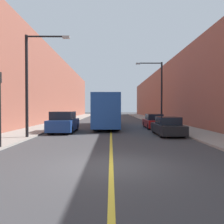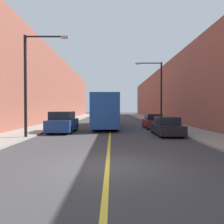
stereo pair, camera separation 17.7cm
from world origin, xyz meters
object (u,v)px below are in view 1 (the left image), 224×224
object	(u,v)px
bus	(107,110)
street_lamp_right	(159,89)
street_lamp_left	(31,78)
parked_suv_left	(64,123)
car_right_near	(167,127)
car_right_mid	(154,122)
traffic_light	(0,106)

from	to	relation	value
bus	street_lamp_right	bearing A→B (deg)	4.61
street_lamp_left	street_lamp_right	xyz separation A→B (m)	(11.17, 10.08, 0.12)
parked_suv_left	car_right_near	world-z (taller)	parked_suv_left
car_right_near	car_right_mid	size ratio (longest dim) A/B	1.03
street_lamp_left	traffic_light	distance (m)	4.41
parked_suv_left	street_lamp_right	distance (m)	12.05
street_lamp_right	car_right_near	bearing A→B (deg)	-97.83
car_right_mid	street_lamp_right	size ratio (longest dim) A/B	0.60
street_lamp_left	street_lamp_right	bearing A→B (deg)	42.07
bus	car_right_near	xyz separation A→B (m)	(4.91, -7.71, -1.22)
bus	car_right_mid	distance (m)	5.45
parked_suv_left	traffic_light	xyz separation A→B (m)	(-1.61, -7.90, 1.40)
parked_suv_left	street_lamp_right	size ratio (longest dim) A/B	0.64
bus	car_right_mid	xyz separation A→B (m)	(4.96, -1.91, -1.20)
parked_suv_left	street_lamp_left	bearing A→B (deg)	-109.28
bus	traffic_light	distance (m)	14.53
street_lamp_right	traffic_light	xyz separation A→B (m)	(-11.38, -14.00, -2.13)
car_right_near	bus	bearing A→B (deg)	122.49
bus	traffic_light	size ratio (longest dim) A/B	3.28
car_right_near	traffic_light	xyz separation A→B (m)	(-10.26, -5.80, 1.59)
car_right_near	traffic_light	bearing A→B (deg)	-150.52
car_right_mid	street_lamp_left	distance (m)	13.19
car_right_mid	traffic_light	world-z (taller)	traffic_light
parked_suv_left	car_right_mid	xyz separation A→B (m)	(8.70, 3.70, -0.17)
car_right_near	street_lamp_left	bearing A→B (deg)	-169.37
car_right_near	street_lamp_right	world-z (taller)	street_lamp_right
parked_suv_left	street_lamp_left	distance (m)	5.43
bus	parked_suv_left	bearing A→B (deg)	-123.69
car_right_near	traffic_light	distance (m)	11.89
car_right_mid	traffic_light	size ratio (longest dim) A/B	1.13
bus	traffic_light	xyz separation A→B (m)	(-5.35, -13.51, 0.37)
car_right_near	car_right_mid	distance (m)	5.80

